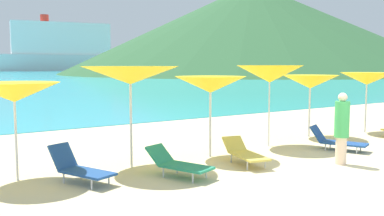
% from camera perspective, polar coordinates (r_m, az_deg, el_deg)
% --- Properties ---
extents(ground_plane, '(50.00, 100.00, 0.30)m').
position_cam_1_polar(ground_plane, '(17.58, -6.86, -2.70)').
color(ground_plane, beige).
extents(headland_hill, '(109.93, 109.93, 25.71)m').
position_cam_1_polar(headland_hill, '(126.75, 8.11, 10.41)').
color(headland_hill, '#2D5B33').
rests_on(headland_hill, ground_plane).
extents(umbrella_0, '(1.93, 1.93, 2.06)m').
position_cam_1_polar(umbrella_0, '(9.56, -22.66, 1.94)').
color(umbrella_0, silver).
rests_on(umbrella_0, ground_plane).
extents(umbrella_1, '(2.40, 2.40, 2.39)m').
position_cam_1_polar(umbrella_1, '(10.08, -8.24, 4.33)').
color(umbrella_1, silver).
rests_on(umbrella_1, ground_plane).
extents(umbrella_2, '(1.97, 1.97, 2.13)m').
position_cam_1_polar(umbrella_2, '(11.16, 2.47, 3.12)').
color(umbrella_2, silver).
rests_on(umbrella_2, ground_plane).
extents(umbrella_3, '(2.09, 2.09, 2.41)m').
position_cam_1_polar(umbrella_3, '(12.86, 10.34, 4.49)').
color(umbrella_3, silver).
rests_on(umbrella_3, ground_plane).
extents(umbrella_4, '(1.89, 1.89, 2.09)m').
position_cam_1_polar(umbrella_4, '(14.85, 15.50, 3.38)').
color(umbrella_4, silver).
rests_on(umbrella_4, ground_plane).
extents(umbrella_5, '(2.00, 2.00, 2.16)m').
position_cam_1_polar(umbrella_5, '(16.51, 22.32, 3.63)').
color(umbrella_5, silver).
rests_on(umbrella_5, ground_plane).
extents(lounge_chair_0, '(1.11, 1.65, 0.66)m').
position_cam_1_polar(lounge_chair_0, '(12.91, 18.74, -4.14)').
color(lounge_chair_0, '#1E478C').
rests_on(lounge_chair_0, ground_plane).
extents(lounge_chair_1, '(0.90, 1.68, 0.58)m').
position_cam_1_polar(lounge_chair_1, '(10.59, 7.02, -5.92)').
color(lounge_chair_1, '#D8BF4C').
rests_on(lounge_chair_1, ground_plane).
extents(lounge_chair_2, '(1.05, 1.60, 0.75)m').
position_cam_1_polar(lounge_chair_2, '(9.20, -14.80, -7.68)').
color(lounge_chair_2, '#1E478C').
rests_on(lounge_chair_2, ground_plane).
extents(lounge_chair_4, '(1.05, 1.62, 0.63)m').
position_cam_1_polar(lounge_chair_4, '(9.35, -1.88, -7.37)').
color(lounge_chair_4, '#268C66').
rests_on(lounge_chair_4, ground_plane).
extents(beachgoer_3, '(0.35, 0.35, 1.76)m').
position_cam_1_polar(beachgoer_3, '(10.99, 19.36, -2.39)').
color(beachgoer_3, beige).
rests_on(beachgoer_3, ground_plane).
extents(cruise_ship, '(53.38, 17.75, 22.94)m').
position_cam_1_polar(cruise_ship, '(188.00, -16.97, 7.47)').
color(cruise_ship, silver).
rests_on(cruise_ship, ocean_water).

